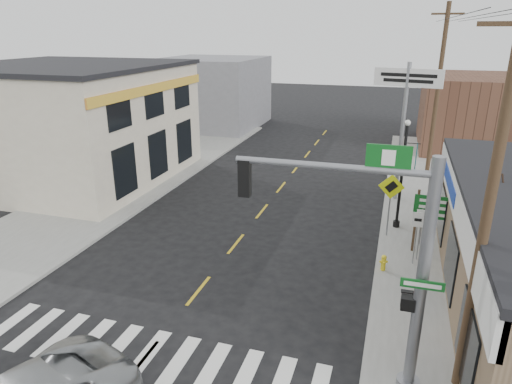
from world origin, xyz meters
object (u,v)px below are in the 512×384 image
(guide_sign, at_px, (433,214))
(utility_pole_near, at_px, (488,211))
(utility_pole_far, at_px, (438,91))
(traffic_signal_pole, at_px, (391,253))
(lamp_post, at_px, (404,167))
(dance_center_sign, at_px, (406,99))
(fire_hydrant, at_px, (384,262))

(guide_sign, xyz_separation_m, utility_pole_near, (0.42, -7.64, 3.12))
(utility_pole_far, bearing_deg, traffic_signal_pole, -92.33)
(lamp_post, bearing_deg, utility_pole_near, -98.40)
(utility_pole_near, bearing_deg, utility_pole_far, 97.03)
(traffic_signal_pole, height_order, utility_pole_near, utility_pole_near)
(lamp_post, distance_m, dance_center_sign, 4.68)
(fire_hydrant, bearing_deg, dance_center_sign, 88.29)
(utility_pole_far, bearing_deg, utility_pole_near, -86.53)
(dance_center_sign, relative_size, utility_pole_far, 0.71)
(traffic_signal_pole, height_order, dance_center_sign, dance_center_sign)
(utility_pole_near, relative_size, utility_pole_far, 0.92)
(dance_center_sign, height_order, utility_pole_far, utility_pole_far)
(guide_sign, xyz_separation_m, utility_pole_far, (0.37, 11.48, 3.52))
(utility_pole_near, bearing_deg, lamp_post, 106.40)
(lamp_post, bearing_deg, fire_hydrant, -113.79)
(traffic_signal_pole, distance_m, guide_sign, 8.66)
(traffic_signal_pole, bearing_deg, fire_hydrant, 90.12)
(lamp_post, height_order, utility_pole_far, utility_pole_far)
(traffic_signal_pole, xyz_separation_m, fire_hydrant, (-0.14, 6.21, -3.47))
(traffic_signal_pole, relative_size, guide_sign, 2.36)
(traffic_signal_pole, distance_m, lamp_post, 10.70)
(traffic_signal_pole, bearing_deg, utility_pole_near, 16.07)
(fire_hydrant, relative_size, dance_center_sign, 0.09)
(utility_pole_far, bearing_deg, guide_sign, -88.53)
(fire_hydrant, xyz_separation_m, utility_pole_near, (2.14, -5.59, 4.53))
(dance_center_sign, bearing_deg, guide_sign, -63.92)
(fire_hydrant, relative_size, utility_pole_near, 0.07)
(lamp_post, xyz_separation_m, utility_pole_far, (1.63, 9.08, 2.33))
(traffic_signal_pole, bearing_deg, guide_sign, 78.02)
(guide_sign, distance_m, fire_hydrant, 3.03)
(traffic_signal_pole, relative_size, utility_pole_near, 0.67)
(utility_pole_near, bearing_deg, dance_center_sign, 104.56)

